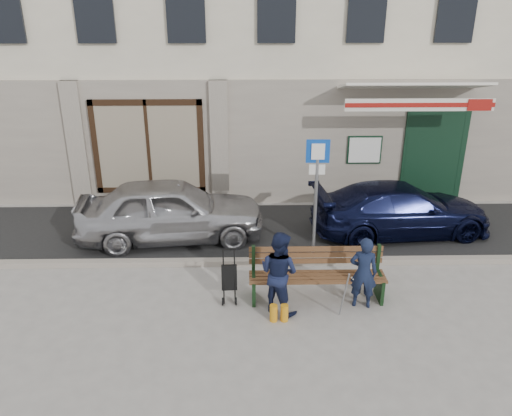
{
  "coord_description": "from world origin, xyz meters",
  "views": [
    {
      "loc": [
        -0.72,
        -7.44,
        4.89
      ],
      "look_at": [
        -0.54,
        1.6,
        1.2
      ],
      "focal_mm": 35.0,
      "sensor_mm": 36.0,
      "label": 1
    }
  ],
  "objects_px": {
    "bench": "(315,276)",
    "woman": "(279,272)",
    "stroller": "(229,279)",
    "car_navy": "(401,209)",
    "man": "(363,273)",
    "parking_sign": "(317,181)",
    "car_silver": "(171,210)"
  },
  "relations": [
    {
      "from": "man",
      "to": "stroller",
      "type": "relative_size",
      "value": 1.38
    },
    {
      "from": "car_silver",
      "to": "man",
      "type": "xyz_separation_m",
      "value": [
        3.66,
        -2.78,
        -0.04
      ]
    },
    {
      "from": "man",
      "to": "woman",
      "type": "xyz_separation_m",
      "value": [
        -1.45,
        -0.11,
        0.08
      ]
    },
    {
      "from": "car_navy",
      "to": "stroller",
      "type": "relative_size",
      "value": 4.28
    },
    {
      "from": "man",
      "to": "stroller",
      "type": "xyz_separation_m",
      "value": [
        -2.3,
        0.25,
        -0.24
      ]
    },
    {
      "from": "car_navy",
      "to": "bench",
      "type": "relative_size",
      "value": 1.69
    },
    {
      "from": "parking_sign",
      "to": "woman",
      "type": "distance_m",
      "value": 2.37
    },
    {
      "from": "car_navy",
      "to": "parking_sign",
      "type": "bearing_deg",
      "value": 110.51
    },
    {
      "from": "bench",
      "to": "man",
      "type": "bearing_deg",
      "value": -16.75
    },
    {
      "from": "man",
      "to": "stroller",
      "type": "height_order",
      "value": "man"
    },
    {
      "from": "parking_sign",
      "to": "man",
      "type": "xyz_separation_m",
      "value": [
        0.6,
        -1.9,
        -1.0
      ]
    },
    {
      "from": "car_navy",
      "to": "stroller",
      "type": "height_order",
      "value": "car_navy"
    },
    {
      "from": "man",
      "to": "stroller",
      "type": "distance_m",
      "value": 2.33
    },
    {
      "from": "car_silver",
      "to": "stroller",
      "type": "bearing_deg",
      "value": -157.86
    },
    {
      "from": "parking_sign",
      "to": "bench",
      "type": "height_order",
      "value": "parking_sign"
    },
    {
      "from": "stroller",
      "to": "car_silver",
      "type": "bearing_deg",
      "value": 116.38
    },
    {
      "from": "car_navy",
      "to": "parking_sign",
      "type": "distance_m",
      "value": 2.6
    },
    {
      "from": "car_navy",
      "to": "bench",
      "type": "bearing_deg",
      "value": 133.33
    },
    {
      "from": "woman",
      "to": "stroller",
      "type": "height_order",
      "value": "woman"
    },
    {
      "from": "car_navy",
      "to": "woman",
      "type": "xyz_separation_m",
      "value": [
        -2.97,
        -3.08,
        0.15
      ]
    },
    {
      "from": "car_navy",
      "to": "bench",
      "type": "xyz_separation_m",
      "value": [
        -2.31,
        -2.74,
        -0.13
      ]
    },
    {
      "from": "car_navy",
      "to": "stroller",
      "type": "xyz_separation_m",
      "value": [
        -3.82,
        -2.73,
        -0.17
      ]
    },
    {
      "from": "bench",
      "to": "car_silver",
      "type": "bearing_deg",
      "value": 138.48
    },
    {
      "from": "car_navy",
      "to": "woman",
      "type": "distance_m",
      "value": 4.28
    },
    {
      "from": "man",
      "to": "car_navy",
      "type": "bearing_deg",
      "value": -107.25
    },
    {
      "from": "car_navy",
      "to": "man",
      "type": "distance_m",
      "value": 3.34
    },
    {
      "from": "bench",
      "to": "woman",
      "type": "distance_m",
      "value": 0.79
    },
    {
      "from": "parking_sign",
      "to": "stroller",
      "type": "distance_m",
      "value": 2.68
    },
    {
      "from": "car_silver",
      "to": "stroller",
      "type": "xyz_separation_m",
      "value": [
        1.36,
        -2.53,
        -0.27
      ]
    },
    {
      "from": "parking_sign",
      "to": "man",
      "type": "relative_size",
      "value": 1.91
    },
    {
      "from": "stroller",
      "to": "woman",
      "type": "bearing_deg",
      "value": -24.37
    },
    {
      "from": "car_silver",
      "to": "woman",
      "type": "relative_size",
      "value": 2.77
    }
  ]
}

